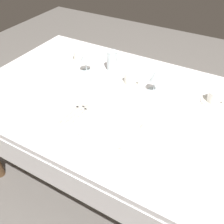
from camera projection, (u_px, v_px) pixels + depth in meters
The scene contains 17 objects.
ground_plane at pixel (118, 174), 1.93m from camera, with size 6.00×6.00×0.00m, color slate.
dining_table at pixel (119, 110), 1.50m from camera, with size 1.80×1.11×0.74m.
dinner_plate at pixel (100, 127), 1.26m from camera, with size 0.24×0.24×0.02m, color white.
fork_outer at pixel (78, 116), 1.33m from camera, with size 0.02×0.22×0.00m.
fork_inner at pixel (76, 113), 1.35m from camera, with size 0.03×0.23×0.00m.
fork_salad at pixel (71, 113), 1.35m from camera, with size 0.03×0.21×0.00m.
dinner_knife at pixel (129, 136), 1.22m from camera, with size 0.02×0.21×0.00m.
spoon_soup at pixel (137, 134), 1.23m from camera, with size 0.03×0.23×0.01m.
saucer_left at pixel (79, 60), 1.80m from camera, with size 0.13×0.13×0.01m, color white.
coffee_cup_left at pixel (79, 55), 1.78m from camera, with size 0.10×0.07×0.06m.
saucer_right at pixel (130, 83), 1.57m from camera, with size 0.13×0.13×0.01m, color white.
coffee_cup_right at pixel (131, 78), 1.55m from camera, with size 0.11×0.08×0.07m.
saucer_far at pixel (213, 102), 1.42m from camera, with size 0.14×0.14×0.01m, color white.
coffee_cup_far at pixel (215, 97), 1.40m from camera, with size 0.10×0.08×0.06m.
wine_glass_centre at pixel (155, 77), 1.45m from camera, with size 0.07×0.07×0.15m.
wine_glass_left at pixel (86, 57), 1.62m from camera, with size 0.08×0.08×0.15m.
drink_tumbler at pixel (112, 62), 1.67m from camera, with size 0.07×0.07×0.14m.
Camera 1 is at (0.53, -1.03, 1.62)m, focal length 39.50 mm.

